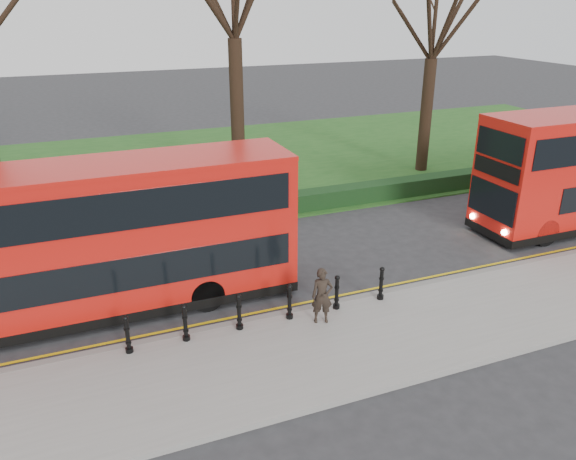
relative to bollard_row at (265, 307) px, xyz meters
name	(u,v)px	position (x,y,z in m)	size (l,w,h in m)	color
ground	(276,300)	(0.83, 1.35, -0.65)	(120.00, 120.00, 0.00)	#28282B
pavement	(317,351)	(0.83, -1.65, -0.57)	(60.00, 4.00, 0.15)	gray
kerb	(288,313)	(0.83, 0.35, -0.57)	(60.00, 0.25, 0.16)	slate
grass_verge	(176,169)	(0.83, 16.35, -0.62)	(60.00, 18.00, 0.06)	#1C4B19
hedge	(216,213)	(0.83, 8.15, -0.25)	(60.00, 0.90, 0.80)	black
yellow_line_outer	(284,311)	(0.83, 0.65, -0.64)	(60.00, 0.10, 0.01)	yellow
yellow_line_inner	(282,307)	(0.83, 0.85, -0.64)	(60.00, 0.10, 0.01)	yellow
tree_right	(435,19)	(12.83, 11.35, 6.87)	(6.63, 6.63, 10.36)	black
bollard_row	(265,307)	(0.00, 0.00, 0.00)	(7.44, 0.15, 1.00)	black
bus_lead	(100,241)	(-3.90, 2.63, 1.55)	(10.96, 2.52, 4.36)	red
pedestrian	(322,296)	(1.49, -0.49, 0.30)	(0.58, 0.38, 1.60)	black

